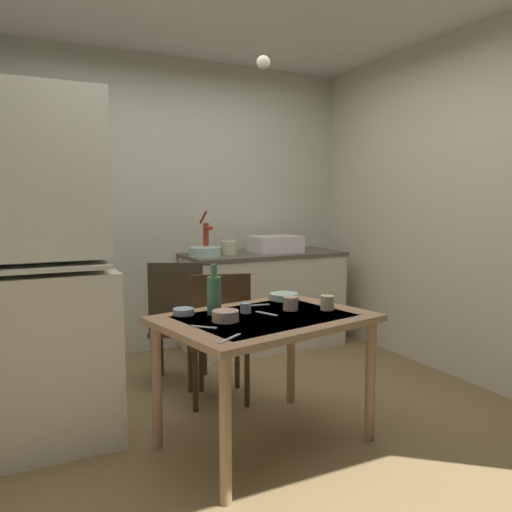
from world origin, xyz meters
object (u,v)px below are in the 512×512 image
Objects in this scene: hand_pump at (206,236)px; glass_bottle at (214,294)px; mixing_bowl_counter at (205,252)px; chair_far_side at (219,335)px; dining_table at (265,333)px; chair_by_counter at (178,322)px; serving_bowl_wide at (225,316)px; teacup_cream at (291,303)px; sink_basin at (275,244)px; hutch_cabinet at (21,286)px.

hand_pump is 1.39× the size of glass_bottle.
glass_bottle is at bearing -108.52° from mixing_bowl_counter.
chair_far_side is at bearing -105.56° from mixing_bowl_counter.
chair_by_counter is at bearing 99.56° from dining_table.
serving_bowl_wide is 1.62× the size of teacup_cream.
chair_far_side is at bearing 71.22° from serving_bowl_wide.
glass_bottle is at bearing 167.22° from teacup_cream.
chair_far_side is at bearing -69.80° from chair_by_counter.
dining_table is at bearing 3.47° from serving_bowl_wide.
serving_bowl_wide is at bearing -107.40° from hand_pump.
hand_pump is (-0.66, 0.05, 0.09)m from sink_basin.
serving_bowl_wide reaches higher than dining_table.
glass_bottle is (-0.24, 0.16, 0.21)m from dining_table.
serving_bowl_wide is at bearing -106.84° from mixing_bowl_counter.
mixing_bowl_counter is 0.22× the size of dining_table.
hutch_cabinet is at bearing -151.57° from sink_basin.
dining_table is 4.45× the size of glass_bottle.
chair_by_counter is 10.70× the size of teacup_cream.
chair_by_counter is at bearing 110.20° from chair_far_side.
dining_table is at bearing -99.94° from hand_pump.
sink_basin reaches higher than chair_far_side.
hutch_cabinet is at bearing -152.33° from chair_by_counter.
teacup_cream is (-0.10, -1.65, -0.28)m from hand_pump.
serving_bowl_wide is at bearing -170.05° from teacup_cream.
sink_basin is 1.93m from glass_bottle.
teacup_cream is at bearing 9.95° from serving_bowl_wide.
teacup_cream is at bearing -69.13° from chair_by_counter.
serving_bowl_wide is (-0.24, -0.01, 0.12)m from dining_table.
teacup_cream is 0.31× the size of glass_bottle.
chair_by_counter is at bearing -126.20° from mixing_bowl_counter.
glass_bottle reaches higher than chair_far_side.
hutch_cabinet is 4.99× the size of hand_pump.
mixing_bowl_counter reaches higher than chair_far_side.
hutch_cabinet is 1.02m from glass_bottle.
serving_bowl_wide is at bearing -108.78° from chair_far_side.
mixing_bowl_counter is (-0.05, -0.10, -0.13)m from hand_pump.
hand_pump is at bearing 70.97° from glass_bottle.
chair_by_counter reaches higher than teacup_cream.
sink_basin is at bearing 4.02° from mixing_bowl_counter.
mixing_bowl_counter is (-0.71, -0.05, -0.04)m from sink_basin.
chair_far_side reaches higher than dining_table.
hand_pump is 0.42× the size of chair_by_counter.
sink_basin is 5.07× the size of teacup_cream.
hand_pump is 1.66m from glass_bottle.
glass_bottle is at bearing -19.58° from hutch_cabinet.
hutch_cabinet is 1.32m from dining_table.
serving_bowl_wide is at bearing -28.44° from hutch_cabinet.
chair_by_counter is (-0.15, 0.41, 0.01)m from chair_far_side.
mixing_bowl_counter is at bearing 74.44° from chair_far_side.
mixing_bowl_counter is 0.29× the size of chair_by_counter.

